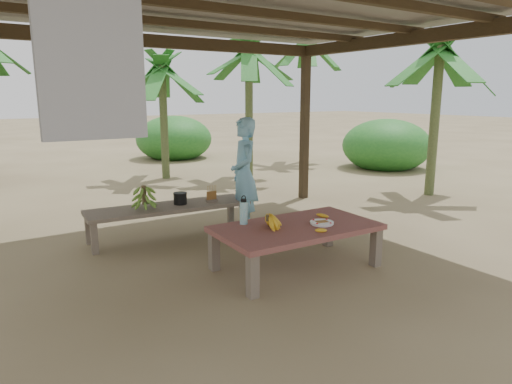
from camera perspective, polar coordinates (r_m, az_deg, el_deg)
ground at (r=5.45m, az=-2.05°, el=-8.65°), size 80.00×80.00×0.00m
pavilion at (r=5.16m, az=-2.35°, el=21.56°), size 6.60×5.60×2.95m
work_table at (r=5.13m, az=5.06°, el=-4.87°), size 1.83×1.06×0.50m
bench at (r=6.34m, az=-10.78°, el=-2.16°), size 2.24×0.78×0.45m
ripe_banana_bunch at (r=4.96m, az=1.46°, el=-3.64°), size 0.34×0.32×0.17m
plate at (r=5.18m, az=8.24°, el=-3.85°), size 0.27×0.27×0.04m
loose_banana_front at (r=4.88m, az=8.13°, el=-4.77°), size 0.16×0.07×0.04m
loose_banana_side at (r=5.48m, az=8.31°, el=-2.93°), size 0.13×0.15×0.04m
water_flask at (r=5.12m, az=-1.55°, el=-2.51°), size 0.09×0.09×0.33m
green_banana_stalk at (r=6.20m, az=-13.82°, el=-0.55°), size 0.30×0.30×0.32m
cooking_pot at (r=6.37m, az=-9.45°, el=-0.82°), size 0.18×0.18×0.15m
skewer_rack at (r=6.45m, az=-5.58°, el=-0.16°), size 0.19×0.09×0.24m
woman at (r=6.53m, az=-1.51°, el=2.20°), size 0.55×0.68×1.62m
banana_plant_ne at (r=10.74m, az=-0.90°, el=16.00°), size 1.80×1.80×3.17m
banana_plant_n at (r=10.89m, az=-11.66°, el=13.76°), size 1.80×1.80×2.79m
banana_plant_e at (r=9.48m, az=21.95°, el=14.95°), size 1.80×1.80×3.04m
banana_plant_far at (r=13.62m, az=6.35°, el=17.20°), size 1.80×1.80×3.69m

